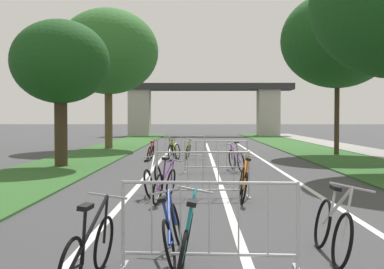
% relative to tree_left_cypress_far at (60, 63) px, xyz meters
% --- Properties ---
extents(grass_verge_left, '(3.29, 58.77, 0.05)m').
position_rel_tree_left_cypress_far_xyz_m(grass_verge_left, '(-0.03, 7.73, -3.80)').
color(grass_verge_left, '#2D5B26').
rests_on(grass_verge_left, ground).
extents(grass_verge_right, '(3.29, 58.77, 0.05)m').
position_rel_tree_left_cypress_far_xyz_m(grass_verge_right, '(11.27, 7.73, -3.80)').
color(grass_verge_right, '#2D5B26').
rests_on(grass_verge_right, ground).
extents(sidewalk_path_right, '(2.25, 58.77, 0.08)m').
position_rel_tree_left_cypress_far_xyz_m(sidewalk_path_right, '(14.04, 7.73, -3.78)').
color(sidewalk_path_right, gray).
rests_on(sidewalk_path_right, ground).
extents(lane_stripe_center, '(0.14, 34.00, 0.01)m').
position_rel_tree_left_cypress_far_xyz_m(lane_stripe_center, '(5.62, 0.68, -3.82)').
color(lane_stripe_center, silver).
rests_on(lane_stripe_center, ground).
extents(lane_stripe_right_lane, '(0.14, 34.00, 0.01)m').
position_rel_tree_left_cypress_far_xyz_m(lane_stripe_right_lane, '(7.82, 0.68, -3.82)').
color(lane_stripe_right_lane, silver).
rests_on(lane_stripe_right_lane, ground).
extents(lane_stripe_left_lane, '(0.14, 34.00, 0.01)m').
position_rel_tree_left_cypress_far_xyz_m(lane_stripe_left_lane, '(3.42, 0.68, -3.82)').
color(lane_stripe_left_lane, silver).
rests_on(lane_stripe_left_lane, ground).
extents(overpass_bridge, '(18.02, 2.90, 5.31)m').
position_rel_tree_left_cypress_far_xyz_m(overpass_bridge, '(5.62, 32.26, -0.39)').
color(overpass_bridge, '#2D2D30').
rests_on(overpass_bridge, ground).
extents(tree_left_cypress_far, '(3.58, 3.58, 5.38)m').
position_rel_tree_left_cypress_far_xyz_m(tree_left_cypress_far, '(0.00, 0.00, 0.00)').
color(tree_left_cypress_far, '#3D2D1E').
rests_on(tree_left_cypress_far, ground).
extents(tree_left_oak_near, '(5.79, 5.79, 8.12)m').
position_rel_tree_left_cypress_far_xyz_m(tree_left_oak_near, '(-0.17, 10.54, 1.82)').
color(tree_left_oak_near, brown).
rests_on(tree_left_oak_near, ground).
extents(tree_right_oak_mid, '(5.50, 5.50, 7.94)m').
position_rel_tree_left_cypress_far_xyz_m(tree_right_oak_mid, '(11.81, 6.20, 1.78)').
color(tree_right_oak_mid, '#3D2D1E').
rests_on(tree_right_oak_mid, ground).
extents(crowd_barrier_nearest, '(2.14, 0.54, 1.05)m').
position_rel_tree_left_cypress_far_xyz_m(crowd_barrier_nearest, '(5.15, -12.14, -3.31)').
color(crowd_barrier_nearest, '#ADADB2').
rests_on(crowd_barrier_nearest, ground).
extents(crowd_barrier_second, '(2.14, 0.52, 1.05)m').
position_rel_tree_left_cypress_far_xyz_m(crowd_barrier_second, '(5.13, -6.90, -3.31)').
color(crowd_barrier_second, '#ADADB2').
rests_on(crowd_barrier_second, ground).
extents(crowd_barrier_third, '(2.14, 0.52, 1.05)m').
position_rel_tree_left_cypress_far_xyz_m(crowd_barrier_third, '(5.62, -1.67, -3.31)').
color(crowd_barrier_third, '#ADADB2').
rests_on(crowd_barrier_third, ground).
extents(crowd_barrier_fourth, '(2.15, 0.56, 1.05)m').
position_rel_tree_left_cypress_far_xyz_m(crowd_barrier_fourth, '(4.27, 3.56, -3.31)').
color(crowd_barrier_fourth, '#ADADB2').
rests_on(crowd_barrier_fourth, ground).
extents(bicycle_purple_0, '(0.68, 1.64, 1.02)m').
position_rel_tree_left_cypress_far_xyz_m(bicycle_purple_0, '(6.32, -1.17, -3.43)').
color(bicycle_purple_0, black).
rests_on(bicycle_purple_0, ground).
extents(bicycle_yellow_1, '(0.69, 1.63, 0.99)m').
position_rel_tree_left_cypress_far_xyz_m(bicycle_yellow_1, '(4.00, 3.04, -3.43)').
color(bicycle_yellow_1, black).
rests_on(bicycle_yellow_1, ground).
extents(bicycle_teal_2, '(0.45, 1.68, 0.99)m').
position_rel_tree_left_cypress_far_xyz_m(bicycle_teal_2, '(4.87, -12.55, -3.44)').
color(bicycle_teal_2, black).
rests_on(bicycle_teal_2, ground).
extents(bicycle_white_3, '(0.51, 1.72, 0.93)m').
position_rel_tree_left_cypress_far_xyz_m(bicycle_white_3, '(3.97, -6.49, -3.45)').
color(bicycle_white_3, black).
rests_on(bicycle_white_3, ground).
extents(bicycle_black_4, '(0.52, 1.66, 0.93)m').
position_rel_tree_left_cypress_far_xyz_m(bicycle_black_4, '(3.84, -12.69, -3.45)').
color(bicycle_black_4, black).
rests_on(bicycle_black_4, ground).
extents(bicycle_orange_5, '(0.51, 1.67, 1.00)m').
position_rel_tree_left_cypress_far_xyz_m(bicycle_orange_5, '(5.99, -7.32, -3.43)').
color(bicycle_orange_5, black).
rests_on(bicycle_orange_5, ground).
extents(bicycle_red_6, '(0.48, 1.58, 0.94)m').
position_rel_tree_left_cypress_far_xyz_m(bicycle_red_6, '(2.99, 3.18, -3.47)').
color(bicycle_red_6, black).
rests_on(bicycle_red_6, ground).
extents(bicycle_blue_7, '(0.48, 1.69, 0.85)m').
position_rel_tree_left_cypress_far_xyz_m(bicycle_blue_7, '(4.69, -11.68, -3.47)').
color(bicycle_blue_7, black).
rests_on(bicycle_blue_7, ground).
extents(bicycle_green_8, '(0.70, 1.67, 1.01)m').
position_rel_tree_left_cypress_far_xyz_m(bicycle_green_8, '(3.89, 3.93, -3.44)').
color(bicycle_green_8, black).
rests_on(bicycle_green_8, ground).
extents(bicycle_silver_9, '(0.54, 1.66, 1.04)m').
position_rel_tree_left_cypress_far_xyz_m(bicycle_silver_9, '(6.73, -11.67, -3.44)').
color(bicycle_silver_9, black).
rests_on(bicycle_silver_9, ground).
extents(bicycle_purple_10, '(0.63, 1.65, 0.98)m').
position_rel_tree_left_cypress_far_xyz_m(bicycle_purple_10, '(4.30, -7.36, -3.45)').
color(bicycle_purple_10, black).
rests_on(bicycle_purple_10, ground).
extents(bicycle_yellow_11, '(0.55, 1.63, 0.94)m').
position_rel_tree_left_cypress_far_xyz_m(bicycle_yellow_11, '(4.58, 4.14, -3.47)').
color(bicycle_yellow_11, black).
rests_on(bicycle_yellow_11, ground).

